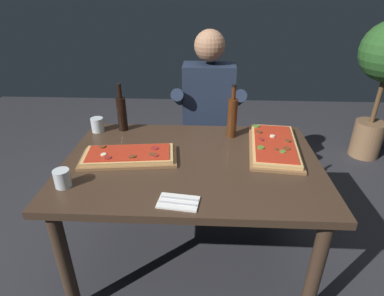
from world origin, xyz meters
name	(u,v)px	position (x,y,z in m)	size (l,w,h in m)	color
ground_plane	(192,257)	(0.00, 0.00, 0.00)	(6.40, 6.40, 0.00)	#2D2D33
dining_table	(192,175)	(0.00, 0.00, 0.64)	(1.40, 0.96, 0.74)	#3D2B1E
pizza_rectangular_front	(129,156)	(-0.35, 0.00, 0.76)	(0.55, 0.30, 0.05)	brown
pizza_rectangular_left	(274,145)	(0.48, 0.17, 0.76)	(0.34, 0.59, 0.05)	brown
wine_bottle_dark	(232,117)	(0.24, 0.32, 0.87)	(0.06, 0.06, 0.34)	#47230F
oil_bottle_amber	(122,112)	(-0.47, 0.39, 0.86)	(0.06, 0.06, 0.31)	black
tumbler_near_camera	(98,125)	(-0.63, 0.36, 0.78)	(0.08, 0.08, 0.09)	silver
tumbler_far_side	(62,178)	(-0.60, -0.28, 0.78)	(0.08, 0.08, 0.09)	silver
napkin_cutlery_set	(178,202)	(-0.04, -0.38, 0.74)	(0.19, 0.13, 0.01)	white
diner_chair	(207,136)	(0.09, 0.86, 0.49)	(0.44, 0.44, 0.87)	#3D2B1E
seated_diner	(208,112)	(0.09, 0.74, 0.74)	(0.53, 0.41, 1.33)	#23232D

